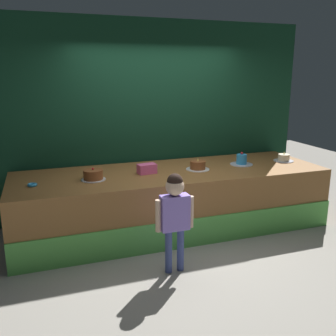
# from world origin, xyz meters

# --- Properties ---
(ground_plane) EXTENTS (12.00, 12.00, 0.00)m
(ground_plane) POSITION_xyz_m (0.00, 0.00, 0.00)
(ground_plane) COLOR gray
(stage_platform) EXTENTS (4.17, 1.33, 0.81)m
(stage_platform) POSITION_xyz_m (0.00, 0.65, 0.41)
(stage_platform) COLOR brown
(stage_platform) RESTS_ON ground_plane
(curtain_backdrop) EXTENTS (4.72, 0.08, 2.84)m
(curtain_backdrop) POSITION_xyz_m (0.00, 1.41, 1.42)
(curtain_backdrop) COLOR #113823
(curtain_backdrop) RESTS_ON ground_plane
(child_figure) EXTENTS (0.42, 0.19, 1.10)m
(child_figure) POSITION_xyz_m (-0.38, -0.48, 0.71)
(child_figure) COLOR #3F4C8C
(child_figure) RESTS_ON ground_plane
(pink_box) EXTENTS (0.25, 0.17, 0.12)m
(pink_box) POSITION_xyz_m (-0.35, 0.63, 0.88)
(pink_box) COLOR #EF5D99
(pink_box) RESTS_ON stage_platform
(donut) EXTENTS (0.11, 0.11, 0.03)m
(donut) POSITION_xyz_m (-1.77, 0.52, 0.83)
(donut) COLOR #3399D8
(donut) RESTS_ON stage_platform
(cake_far_left) EXTENTS (0.30, 0.30, 0.16)m
(cake_far_left) POSITION_xyz_m (-1.06, 0.55, 0.87)
(cake_far_left) COLOR silver
(cake_far_left) RESTS_ON stage_platform
(cake_center_left) EXTENTS (0.32, 0.32, 0.17)m
(cake_center_left) POSITION_xyz_m (0.35, 0.59, 0.87)
(cake_center_left) COLOR white
(cake_center_left) RESTS_ON stage_platform
(cake_center_right) EXTENTS (0.32, 0.32, 0.19)m
(cake_center_right) POSITION_xyz_m (1.06, 0.65, 0.88)
(cake_center_right) COLOR silver
(cake_center_right) RESTS_ON stage_platform
(cake_far_right) EXTENTS (0.29, 0.29, 0.15)m
(cake_far_right) POSITION_xyz_m (1.77, 0.64, 0.86)
(cake_far_right) COLOR silver
(cake_far_right) RESTS_ON stage_platform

